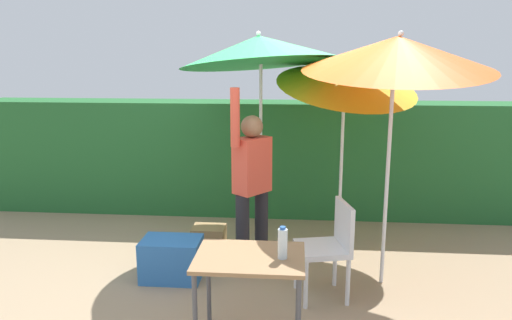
% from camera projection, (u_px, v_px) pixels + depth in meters
% --- Properties ---
extents(ground_plane, '(24.00, 24.00, 0.00)m').
position_uv_depth(ground_plane, '(254.00, 270.00, 4.96)').
color(ground_plane, '#9E8466').
extents(hedge_row, '(8.00, 0.70, 1.56)m').
position_uv_depth(hedge_row, '(266.00, 158.00, 6.69)').
color(hedge_row, '#23602D').
rests_on(hedge_row, ground_plane).
extents(umbrella_rainbow, '(1.62, 1.57, 2.39)m').
position_uv_depth(umbrella_rainbow, '(348.00, 75.00, 5.22)').
color(umbrella_rainbow, silver).
rests_on(umbrella_rainbow, ground_plane).
extents(umbrella_orange, '(1.70, 1.72, 2.47)m').
position_uv_depth(umbrella_orange, '(397.00, 53.00, 4.23)').
color(umbrella_orange, silver).
rests_on(umbrella_orange, ground_plane).
extents(umbrella_yellow, '(1.80, 1.79, 2.53)m').
position_uv_depth(umbrella_yellow, '(260.00, 50.00, 5.20)').
color(umbrella_yellow, silver).
rests_on(umbrella_yellow, ground_plane).
extents(person_vendor, '(0.41, 0.49, 1.88)m').
position_uv_depth(person_vendor, '(252.00, 181.00, 4.81)').
color(person_vendor, black).
rests_on(person_vendor, ground_plane).
extents(chair_plastic, '(0.53, 0.53, 0.89)m').
position_uv_depth(chair_plastic, '(330.00, 244.00, 4.32)').
color(chair_plastic, silver).
rests_on(chair_plastic, ground_plane).
extents(cooler_box, '(0.58, 0.39, 0.41)m').
position_uv_depth(cooler_box, '(172.00, 259.00, 4.72)').
color(cooler_box, '#2D6BB7').
rests_on(cooler_box, ground_plane).
extents(crate_cardboard, '(0.37, 0.29, 0.29)m').
position_uv_depth(crate_cardboard, '(209.00, 239.00, 5.39)').
color(crate_cardboard, '#9E7A4C').
rests_on(crate_cardboard, ground_plane).
extents(folding_table, '(0.80, 0.60, 0.74)m').
position_uv_depth(folding_table, '(250.00, 267.00, 3.51)').
color(folding_table, '#4C4C51').
rests_on(folding_table, ground_plane).
extents(bottle_water, '(0.07, 0.07, 0.24)m').
position_uv_depth(bottle_water, '(283.00, 243.00, 3.43)').
color(bottle_water, silver).
rests_on(bottle_water, folding_table).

